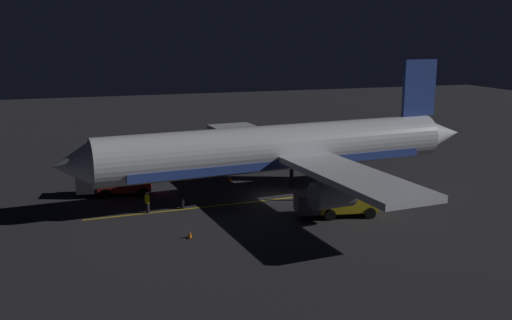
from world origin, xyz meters
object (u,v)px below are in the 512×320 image
Objects in this scene: baggage_truck at (117,182)px; ground_crew_worker at (147,202)px; traffic_cone_near_right at (190,235)px; traffic_cone_near_left at (230,178)px; airliner at (284,149)px; catering_truck at (338,202)px.

baggage_truck reaches higher than ground_crew_worker.
traffic_cone_near_left is at bearing -25.61° from traffic_cone_near_right.
traffic_cone_near_left is at bearing 24.63° from airliner.
airliner reaches higher than catering_truck.
ground_crew_worker is 3.16× the size of traffic_cone_near_left.
traffic_cone_near_right is at bearing 96.20° from catering_truck.
catering_truck is (-6.67, -2.10, -3.11)m from airliner.
airliner is at bearing -84.63° from ground_crew_worker.
traffic_cone_near_right is (-13.00, -3.84, -0.95)m from baggage_truck.
ground_crew_worker is at bearing 16.52° from traffic_cone_near_right.
traffic_cone_near_left is (6.75, 3.09, -4.02)m from airliner.
ground_crew_worker is (-6.15, -1.81, -0.31)m from baggage_truck.
airliner reaches higher than traffic_cone_near_left.
ground_crew_worker is 3.16× the size of traffic_cone_near_right.
baggage_truck is 6.42m from ground_crew_worker.
traffic_cone_near_left is (1.75, -10.91, -0.95)m from baggage_truck.
ground_crew_worker is at bearing 68.88° from catering_truck.
catering_truck reaches higher than ground_crew_worker.
baggage_truck is at bearing 54.08° from catering_truck.
traffic_cone_near_left is 16.36m from traffic_cone_near_right.
baggage_truck reaches higher than traffic_cone_near_right.
airliner is 70.80× the size of traffic_cone_near_left.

